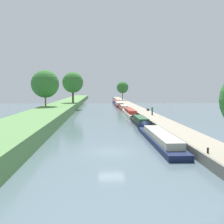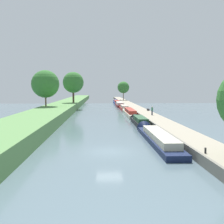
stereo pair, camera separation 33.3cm
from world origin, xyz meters
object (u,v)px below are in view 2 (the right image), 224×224
Objects in this scene: narrowboat_maroon at (119,104)px; narrowboat_blue at (117,102)px; mooring_bollard_far at (120,100)px; park_bench at (148,109)px; narrowboat_navy at (156,137)px; mooring_bollard_near at (205,151)px; narrowboat_cream at (129,112)px; narrowboat_black at (139,121)px; person_walking at (152,110)px; narrowboat_red at (124,108)px.

narrowboat_blue is (0.17, 15.45, -0.05)m from narrowboat_maroon.
narrowboat_blue reaches higher than mooring_bollard_far.
mooring_bollard_far is at bearing 84.64° from narrowboat_maroon.
narrowboat_navy is at bearing -98.64° from park_bench.
narrowboat_cream is at bearing 92.73° from mooring_bollard_near.
narrowboat_navy is 58.52m from narrowboat_maroon.
narrowboat_black is 24.32× the size of mooring_bollard_near.
narrowboat_blue is at bearing 91.28° from mooring_bollard_near.
narrowboat_cream reaches higher than mooring_bollard_far.
mooring_bollard_far reaches higher than narrowboat_navy.
mooring_bollard_far is (1.84, 66.10, 0.52)m from narrowboat_black.
park_bench reaches higher than narrowboat_navy.
narrowboat_maroon is at bearing 95.62° from person_walking.
person_walking is at bearing -86.19° from narrowboat_blue.
narrowboat_red is 54.34m from mooring_bollard_near.
park_bench is (2.70, -49.29, 0.12)m from mooring_bollard_far.
narrowboat_navy is 14.01m from narrowboat_black.
narrowboat_navy is 1.57× the size of narrowboat_black.
mooring_bollard_near is (-1.67, -30.15, -0.65)m from person_walking.
narrowboat_black reaches higher than narrowboat_navy.
narrowboat_maroon is (-0.20, 29.47, -0.03)m from narrowboat_cream.
park_bench is at bearing -80.32° from narrowboat_maroon.
narrowboat_navy is 9.41m from mooring_bollard_near.
mooring_bollard_far is 0.30× the size of park_bench.
narrowboat_maroon is 30.26× the size of mooring_bollard_near.
park_bench reaches higher than narrowboat_red.
person_walking is 3.69× the size of mooring_bollard_near.
narrowboat_red is 35.03m from mooring_bollard_far.
narrowboat_black is at bearing -105.09° from park_bench.
narrowboat_navy is 21.32m from person_walking.
narrowboat_navy is 1.15× the size of narrowboat_blue.
narrowboat_black is at bearing 89.38° from narrowboat_navy.
narrowboat_navy is 45.13m from narrowboat_red.
person_walking reaches higher than narrowboat_red.
narrowboat_red is at bearing -89.63° from narrowboat_blue.
mooring_bollard_far reaches higher than narrowboat_red.
narrowboat_maroon reaches higher than narrowboat_blue.
narrowboat_blue reaches higher than narrowboat_red.
mooring_bollard_far is (1.99, 80.11, 0.58)m from narrowboat_navy.
narrowboat_black is at bearing -91.59° from mooring_bollard_far.
person_walking is at bearing -84.38° from narrowboat_maroon.
narrowboat_maroon is at bearing 99.68° from park_bench.
park_bench is (4.72, -27.69, 0.61)m from narrowboat_maroon.
narrowboat_maroon is at bearing -90.63° from narrowboat_blue.
person_walking is at bearing -95.95° from park_bench.
narrowboat_blue is at bearing -106.79° from mooring_bollard_far.
narrowboat_red is 8.25× the size of park_bench.
narrowboat_cream is 1.32× the size of narrowboat_red.
narrowboat_black is 15.04m from narrowboat_cream.
park_bench is (4.55, -43.14, 0.67)m from narrowboat_blue.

